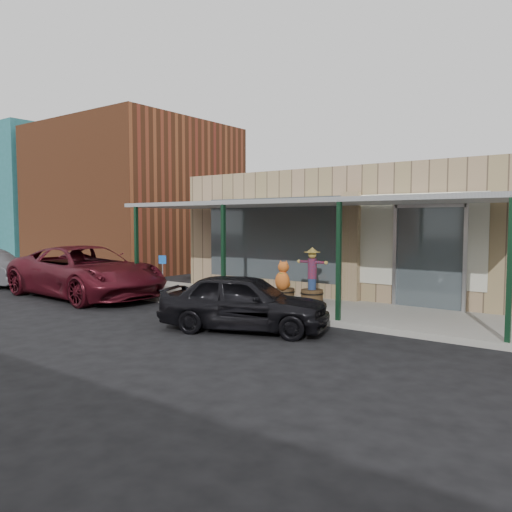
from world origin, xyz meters
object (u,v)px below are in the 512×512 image
Objects in this scene: barrel_scarecrow at (312,285)px; handicap_sign at (163,270)px; parked_sedan at (245,302)px; car_maroon at (86,272)px; barrel_pumpkin at (285,293)px.

handicap_sign is (-4.67, -1.41, 0.28)m from barrel_scarecrow.
car_maroon reaches higher than parked_sedan.
barrel_scarecrow is at bearing -67.20° from car_maroon.
handicap_sign is at bearing -145.86° from barrel_scarecrow.
barrel_scarecrow is at bearing -3.62° from barrel_pumpkin.
barrel_pumpkin is at bearing -64.05° from car_maroon.
barrel_scarecrow is 1.01m from barrel_pumpkin.
barrel_scarecrow is 2.32× the size of barrel_pumpkin.
barrel_pumpkin is 3.61m from parked_sedan.
barrel_scarecrow is 0.27× the size of car_maroon.
car_maroon is at bearing -143.53° from barrel_scarecrow.
parked_sedan is (4.83, -1.95, -0.31)m from handicap_sign.
barrel_scarecrow is 4.89m from handicap_sign.
barrel_scarecrow is 1.27× the size of handicap_sign.
barrel_pumpkin is at bearing 5.28° from handicap_sign.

